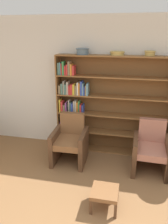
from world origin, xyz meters
name	(u,v)px	position (x,y,z in m)	size (l,w,h in m)	color
wall_back	(123,87)	(0.00, 2.71, 1.38)	(12.00, 0.06, 2.75)	silver
bookshelf	(102,107)	(-0.41, 2.54, 0.98)	(2.31, 0.30, 2.01)	brown
bowl_slate	(83,51)	(-0.80, 2.52, 2.08)	(0.25, 0.25, 0.12)	slate
bowl_cream	(117,53)	(-0.14, 2.52, 2.06)	(0.28, 0.28, 0.07)	tan
bowl_stoneware	(150,53)	(0.44, 2.52, 2.07)	(0.20, 0.20, 0.09)	tan
armchair_leather	(70,141)	(-0.94, 1.98, 0.41)	(0.66, 0.70, 0.92)	brown
armchair_cushioned	(151,149)	(0.59, 1.98, 0.41)	(0.66, 0.70, 0.92)	brown
footstool	(105,193)	(-0.11, 0.85, 0.24)	(0.38, 0.38, 0.29)	brown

